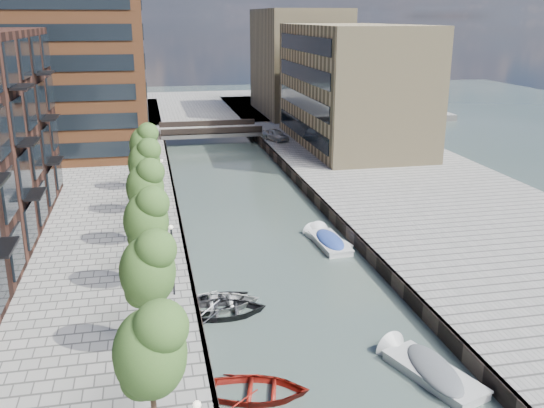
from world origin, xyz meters
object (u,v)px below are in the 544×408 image
object	(u,v)px
bridge	(210,131)
motorboat_4	(325,239)
tree_5	(144,161)
tree_6	(144,143)
motorboat_1	(426,369)
sloop_4	(215,307)
tree_1	(150,348)
tree_2	(147,267)
motorboat_3	(328,241)
car	(275,135)
sloop_2	(256,396)
sloop_3	(217,307)
tree_3	(146,217)
tree_4	(145,184)
sloop_1	(222,315)

from	to	relation	value
bridge	motorboat_4	xyz separation A→B (m)	(4.25, -39.10, -1.21)
bridge	tree_5	size ratio (longest dim) A/B	2.18
tree_6	motorboat_1	bearing A→B (deg)	-68.10
bridge	sloop_4	bearing A→B (deg)	-95.91
tree_1	tree_2	bearing A→B (deg)	90.00
tree_1	motorboat_3	world-z (taller)	tree_1
bridge	tree_6	distance (m)	27.63
motorboat_4	car	size ratio (longest dim) A/B	1.13
bridge	sloop_2	xyz separation A→B (m)	(-4.16, -56.84, -1.39)
sloop_2	motorboat_3	bearing A→B (deg)	-12.35
tree_1	sloop_3	world-z (taller)	tree_1
tree_3	tree_4	size ratio (longest dim) A/B	1.00
tree_1	sloop_2	bearing A→B (deg)	43.75
tree_3	sloop_4	world-z (taller)	tree_3
motorboat_3	car	world-z (taller)	car
tree_3	motorboat_4	world-z (taller)	tree_3
tree_1	sloop_2	distance (m)	8.02
tree_3	motorboat_3	world-z (taller)	tree_3
tree_3	sloop_2	distance (m)	12.00
tree_1	motorboat_4	xyz separation A→B (m)	(12.75, 21.90, -5.12)
sloop_4	motorboat_3	size ratio (longest dim) A/B	0.86
tree_6	tree_3	bearing A→B (deg)	-90.00
sloop_1	motorboat_4	distance (m)	13.37
car	tree_2	bearing A→B (deg)	-130.84
tree_3	motorboat_4	distance (m)	15.85
tree_6	sloop_3	size ratio (longest dim) A/B	1.20
tree_2	car	bearing A→B (deg)	71.44
tree_4	sloop_3	xyz separation A→B (m)	(3.65, -8.11, -5.31)
tree_3	motorboat_4	xyz separation A→B (m)	(12.75, 7.90, -5.12)
motorboat_4	tree_3	bearing A→B (deg)	-148.22
tree_2	motorboat_3	size ratio (longest dim) A/B	1.12
sloop_2	motorboat_4	size ratio (longest dim) A/B	0.97
tree_2	tree_5	world-z (taller)	same
sloop_1	car	bearing A→B (deg)	-11.52
tree_4	motorboat_4	size ratio (longest dim) A/B	1.24
tree_2	sloop_2	world-z (taller)	tree_2
sloop_4	car	xyz separation A→B (m)	(12.53, 41.83, 1.72)
bridge	sloop_4	size ratio (longest dim) A/B	2.82
tree_2	motorboat_3	xyz separation A→B (m)	(12.79, 14.39, -5.09)
tree_4	sloop_1	distance (m)	11.16
tree_6	motorboat_1	world-z (taller)	tree_6
sloop_2	sloop_3	distance (m)	8.76
motorboat_3	sloop_3	bearing A→B (deg)	-137.06
motorboat_3	tree_3	bearing A→B (deg)	-149.96
tree_4	tree_1	bearing A→B (deg)	-90.00
bridge	sloop_2	world-z (taller)	bridge
tree_2	motorboat_1	bearing A→B (deg)	-12.52
tree_5	motorboat_3	bearing A→B (deg)	-27.32
tree_3	car	distance (m)	44.02
tree_3	tree_2	bearing A→B (deg)	-90.00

